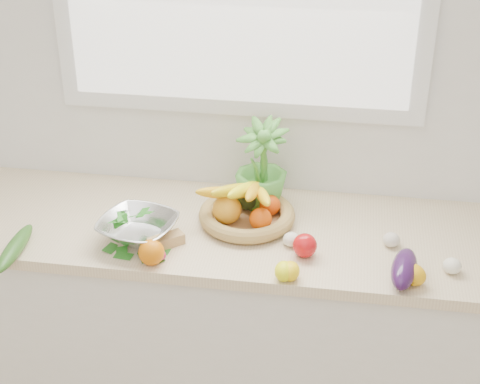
% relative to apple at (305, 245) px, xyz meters
% --- Properties ---
extents(back_wall, '(4.50, 0.02, 2.70)m').
position_rel_apple_xyz_m(back_wall, '(-0.28, 0.44, 0.41)').
color(back_wall, white).
rests_on(back_wall, ground).
extents(counter_cabinet, '(2.20, 0.58, 0.86)m').
position_rel_apple_xyz_m(counter_cabinet, '(-0.28, 0.14, -0.51)').
color(counter_cabinet, silver).
rests_on(counter_cabinet, ground).
extents(countertop, '(2.24, 0.62, 0.04)m').
position_rel_apple_xyz_m(countertop, '(-0.28, 0.14, -0.06)').
color(countertop, beige).
rests_on(countertop, counter_cabinet).
extents(orange_loose, '(0.09, 0.09, 0.08)m').
position_rel_apple_xyz_m(orange_loose, '(-0.48, -0.12, 0.00)').
color(orange_loose, '#D56706').
rests_on(orange_loose, countertop).
extents(lemon_a, '(0.06, 0.08, 0.06)m').
position_rel_apple_xyz_m(lemon_a, '(-0.05, -0.14, -0.01)').
color(lemon_a, '#F2F40D').
rests_on(lemon_a, countertop).
extents(lemon_b, '(0.06, 0.08, 0.06)m').
position_rel_apple_xyz_m(lemon_b, '(-0.03, -0.13, -0.01)').
color(lemon_b, yellow).
rests_on(lemon_b, countertop).
extents(lemon_c, '(0.11, 0.11, 0.07)m').
position_rel_apple_xyz_m(lemon_c, '(0.34, -0.10, -0.01)').
color(lemon_c, '#E6A00C').
rests_on(lemon_c, countertop).
extents(apple, '(0.09, 0.09, 0.08)m').
position_rel_apple_xyz_m(apple, '(0.00, 0.00, 0.00)').
color(apple, '#B70E12').
rests_on(apple, countertop).
extents(ginger, '(0.12, 0.12, 0.04)m').
position_rel_apple_xyz_m(ginger, '(-0.46, -0.01, -0.02)').
color(ginger, tan).
rests_on(ginger, countertop).
extents(garlic_a, '(0.07, 0.07, 0.05)m').
position_rel_apple_xyz_m(garlic_a, '(-0.05, 0.05, -0.02)').
color(garlic_a, white).
rests_on(garlic_a, countertop).
extents(garlic_b, '(0.06, 0.06, 0.05)m').
position_rel_apple_xyz_m(garlic_b, '(0.28, 0.10, -0.02)').
color(garlic_b, beige).
rests_on(garlic_b, countertop).
extents(garlic_c, '(0.08, 0.08, 0.05)m').
position_rel_apple_xyz_m(garlic_c, '(0.46, -0.02, -0.01)').
color(garlic_c, white).
rests_on(garlic_c, countertop).
extents(eggplant, '(0.11, 0.21, 0.08)m').
position_rel_apple_xyz_m(eggplant, '(0.31, -0.09, 0.00)').
color(eggplant, '#2E103D').
rests_on(eggplant, countertop).
extents(cucumber, '(0.06, 0.28, 0.05)m').
position_rel_apple_xyz_m(cucumber, '(-0.93, -0.14, -0.01)').
color(cucumber, '#285A1A').
rests_on(cucumber, countertop).
extents(radish, '(0.05, 0.05, 0.04)m').
position_rel_apple_xyz_m(radish, '(-0.46, -0.09, -0.02)').
color(radish, '#E11C59').
rests_on(radish, countertop).
extents(potted_herb, '(0.24, 0.24, 0.34)m').
position_rel_apple_xyz_m(potted_herb, '(-0.18, 0.30, 0.12)').
color(potted_herb, '#4D9C38').
rests_on(potted_herb, countertop).
extents(fruit_basket, '(0.43, 0.43, 0.18)m').
position_rel_apple_xyz_m(fruit_basket, '(-0.22, 0.18, 0.01)').
color(fruit_basket, tan).
rests_on(fruit_basket, countertop).
extents(colander_with_spinach, '(0.30, 0.30, 0.13)m').
position_rel_apple_xyz_m(colander_with_spinach, '(-0.56, 0.00, 0.03)').
color(colander_with_spinach, silver).
rests_on(colander_with_spinach, countertop).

